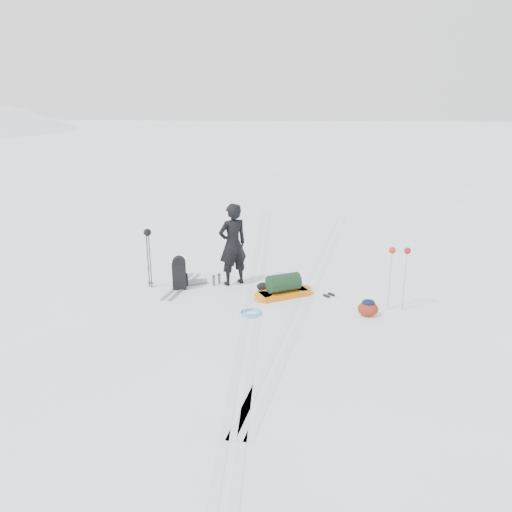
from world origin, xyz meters
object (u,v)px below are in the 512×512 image
object	(u,v)px
pulk_sled	(283,288)
expedition_rucksack	(182,274)
skier	(233,244)
ski_poles_black	(148,240)

from	to	relation	value
pulk_sled	expedition_rucksack	world-z (taller)	expedition_rucksack
skier	ski_poles_black	size ratio (longest dim) A/B	1.38
pulk_sled	ski_poles_black	size ratio (longest dim) A/B	0.99
expedition_rucksack	pulk_sled	bearing A→B (deg)	-17.38
ski_poles_black	expedition_rucksack	bearing A→B (deg)	-17.50
skier	pulk_sled	bearing A→B (deg)	114.86
pulk_sled	expedition_rucksack	size ratio (longest dim) A/B	1.78
pulk_sled	skier	bearing A→B (deg)	121.04
ski_poles_black	skier	bearing A→B (deg)	-5.13
skier	expedition_rucksack	distance (m)	1.40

